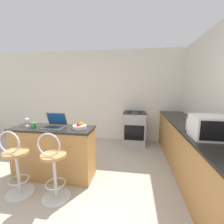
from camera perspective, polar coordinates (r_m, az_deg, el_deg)
ground_plane at (r=2.46m, az=-21.43°, el=-31.10°), size 20.00×20.00×0.00m
wall_back at (r=4.50m, az=-4.44°, el=6.05°), size 12.00×0.06×2.60m
breakfast_bar at (r=2.89m, az=-21.14°, el=-14.06°), size 1.40×0.50×0.90m
counter_right at (r=3.11m, az=27.64°, el=-12.85°), size 0.60×3.29×0.90m
bar_stool_near at (r=2.66m, az=-32.64°, el=-16.66°), size 0.40×0.40×1.00m
bar_stool_far at (r=2.35m, az=-21.32°, el=-19.37°), size 0.40×0.40×1.00m
laptop at (r=2.74m, az=-20.98°, el=-4.16°), size 0.34×0.30×0.24m
microwave at (r=2.37m, az=33.34°, el=-4.87°), size 0.45×0.38×0.31m
stove_range at (r=4.19m, az=8.44°, el=-6.11°), size 0.59×0.58×0.91m
storage_jar at (r=2.68m, az=27.54°, el=-3.90°), size 0.12×0.12×0.21m
wine_glass_short at (r=3.01m, az=-29.71°, el=-2.65°), size 0.07×0.07×0.15m
fruit_bowl at (r=2.53m, az=-12.18°, el=-5.37°), size 0.23×0.23×0.11m
mug_green at (r=2.84m, az=-27.63°, el=-4.47°), size 0.10×0.09×0.09m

